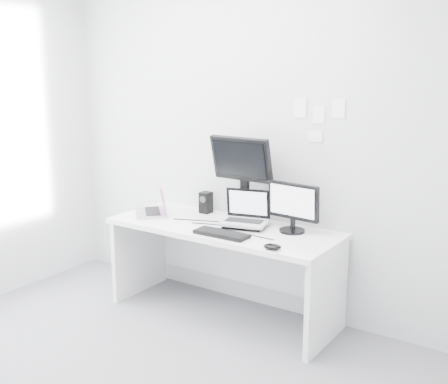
{
  "coord_description": "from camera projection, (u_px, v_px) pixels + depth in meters",
  "views": [
    {
      "loc": [
        2.34,
        -2.21,
        1.94
      ],
      "look_at": [
        0.02,
        1.23,
        1.0
      ],
      "focal_mm": 45.69,
      "sensor_mm": 36.0,
      "label": 1
    }
  ],
  "objects": [
    {
      "name": "samsung_monitor",
      "position": [
        293.0,
        207.0,
        4.14
      ],
      "size": [
        0.43,
        0.23,
        0.38
      ],
      "primitive_type": "cube",
      "rotation": [
        0.0,
        0.0,
        -0.09
      ],
      "color": "black",
      "rests_on": "desk"
    },
    {
      "name": "wall_note_3",
      "position": [
        315.0,
        136.0,
        4.16
      ],
      "size": [
        0.11,
        0.0,
        0.08
      ],
      "primitive_type": "cube",
      "color": "white",
      "rests_on": "back_wall"
    },
    {
      "name": "keyboard",
      "position": [
        222.0,
        234.0,
        4.09
      ],
      "size": [
        0.41,
        0.15,
        0.03
      ],
      "primitive_type": "cube",
      "rotation": [
        0.0,
        0.0,
        0.01
      ],
      "color": "black",
      "rests_on": "desk"
    },
    {
      "name": "macbook",
      "position": [
        150.0,
        198.0,
        4.66
      ],
      "size": [
        0.44,
        0.44,
        0.27
      ],
      "primitive_type": "cube",
      "rotation": [
        0.0,
        0.0,
        -0.8
      ],
      "color": "#A8A7AC",
      "rests_on": "desk"
    },
    {
      "name": "dell_laptop",
      "position": [
        244.0,
        209.0,
        4.27
      ],
      "size": [
        0.4,
        0.35,
        0.29
      ],
      "primitive_type": "cube",
      "rotation": [
        0.0,
        0.0,
        0.26
      ],
      "color": "#B2B3BA",
      "rests_on": "desk"
    },
    {
      "name": "wall_note_0",
      "position": [
        300.0,
        108.0,
        4.18
      ],
      "size": [
        0.1,
        0.0,
        0.14
      ],
      "primitive_type": "cube",
      "color": "white",
      "rests_on": "back_wall"
    },
    {
      "name": "wall_note_1",
      "position": [
        319.0,
        114.0,
        4.11
      ],
      "size": [
        0.09,
        0.0,
        0.13
      ],
      "primitive_type": "cube",
      "color": "white",
      "rests_on": "back_wall"
    },
    {
      "name": "speaker",
      "position": [
        206.0,
        203.0,
        4.7
      ],
      "size": [
        0.11,
        0.11,
        0.17
      ],
      "primitive_type": "cube",
      "rotation": [
        0.0,
        0.0,
        0.31
      ],
      "color": "black",
      "rests_on": "desk"
    },
    {
      "name": "rear_monitor",
      "position": [
        243.0,
        178.0,
        4.38
      ],
      "size": [
        0.51,
        0.19,
        0.69
      ],
      "primitive_type": "cube",
      "rotation": [
        0.0,
        0.0,
        -0.02
      ],
      "color": "black",
      "rests_on": "desk"
    },
    {
      "name": "back_wall",
      "position": [
        248.0,
        140.0,
        4.49
      ],
      "size": [
        3.6,
        0.0,
        3.6
      ],
      "primitive_type": "plane",
      "rotation": [
        1.57,
        0.0,
        0.0
      ],
      "color": "#B9BCBE",
      "rests_on": "ground"
    },
    {
      "name": "wall_note_2",
      "position": [
        338.0,
        108.0,
        4.02
      ],
      "size": [
        0.1,
        0.0,
        0.14
      ],
      "primitive_type": "cube",
      "color": "white",
      "rests_on": "back_wall"
    },
    {
      "name": "mouse",
      "position": [
        272.0,
        247.0,
        3.78
      ],
      "size": [
        0.14,
        0.1,
        0.04
      ],
      "primitive_type": "ellipsoid",
      "rotation": [
        0.0,
        0.0,
        0.23
      ],
      "color": "black",
      "rests_on": "desk"
    },
    {
      "name": "desk",
      "position": [
        223.0,
        271.0,
        4.43
      ],
      "size": [
        1.8,
        0.7,
        0.73
      ],
      "primitive_type": "cube",
      "color": "white",
      "rests_on": "ground"
    }
  ]
}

